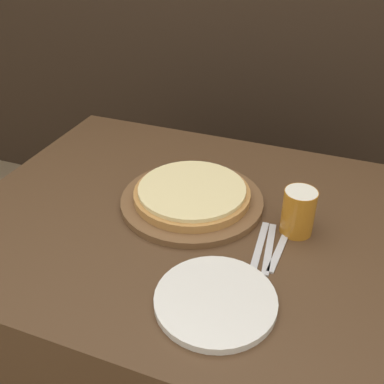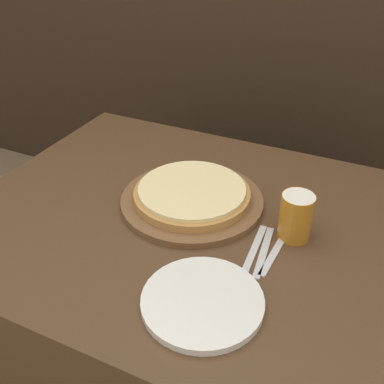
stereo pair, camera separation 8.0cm
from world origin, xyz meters
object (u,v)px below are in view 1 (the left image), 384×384
object	(u,v)px
pizza_on_board	(192,196)
beer_glass	(299,210)
dinner_plate	(216,300)
spoon	(279,251)
dinner_knife	(269,248)
fork	(259,246)

from	to	relation	value
pizza_on_board	beer_glass	bearing A→B (deg)	-4.16
dinner_plate	spoon	xyz separation A→B (m)	(0.09, 0.22, -0.01)
pizza_on_board	beer_glass	xyz separation A→B (m)	(0.31, -0.02, 0.04)
pizza_on_board	dinner_knife	distance (m)	0.28
fork	dinner_knife	size ratio (longest dim) A/B	1.00
fork	dinner_knife	world-z (taller)	same
dinner_knife	spoon	world-z (taller)	same
pizza_on_board	spoon	distance (m)	0.31
pizza_on_board	beer_glass	size ratio (longest dim) A/B	3.26
fork	pizza_on_board	bearing A→B (deg)	152.54
dinner_plate	fork	distance (m)	0.23
beer_glass	dinner_plate	xyz separation A→B (m)	(-0.12, -0.32, -0.06)
pizza_on_board	spoon	xyz separation A→B (m)	(0.28, -0.12, -0.02)
pizza_on_board	dinner_plate	distance (m)	0.39
dinner_plate	fork	world-z (taller)	dinner_plate
dinner_knife	pizza_on_board	bearing A→B (deg)	154.88
pizza_on_board	beer_glass	distance (m)	0.31
pizza_on_board	dinner_knife	size ratio (longest dim) A/B	2.04
beer_glass	dinner_knife	xyz separation A→B (m)	(-0.05, -0.10, -0.07)
beer_glass	dinner_plate	distance (m)	0.35
pizza_on_board	fork	size ratio (longest dim) A/B	2.04
dinner_plate	beer_glass	bearing A→B (deg)	69.53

